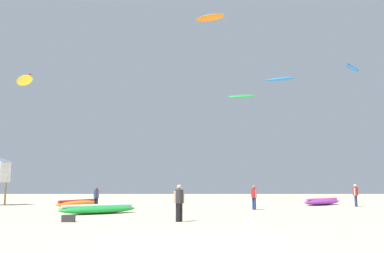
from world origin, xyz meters
TOP-DOWN VIEW (x-y plane):
  - ground_plane at (0.00, 0.00)m, footprint 120.00×120.00m
  - person_foreground at (-0.57, 6.56)m, footprint 0.49×0.39m
  - person_midground at (4.32, 15.44)m, footprint 0.38×0.50m
  - person_left at (12.89, 19.27)m, footprint 0.40×0.50m
  - person_right at (-6.86, 16.65)m, footprint 0.45×0.35m
  - kite_grounded_near at (-8.88, 18.99)m, footprint 2.99×4.79m
  - kite_grounded_mid at (-5.55, 11.64)m, footprint 4.66×3.75m
  - kite_grounded_far at (11.02, 21.66)m, footprint 4.60×4.23m
  - cooler_box at (-5.73, 6.49)m, footprint 0.56×0.36m
  - kite_aloft_0 at (2.46, 37.99)m, footprint 4.21×2.67m
  - kite_aloft_1 at (-13.54, 18.90)m, footprint 2.87×3.33m
  - kite_aloft_2 at (17.55, 29.63)m, footprint 2.94×3.19m
  - kite_aloft_3 at (5.35, 29.33)m, footprint 3.01×1.37m
  - kite_aloft_4 at (12.09, 40.69)m, footprint 4.32×2.59m

SIDE VIEW (x-z plane):
  - ground_plane at x=0.00m, z-range 0.00..0.00m
  - cooler_box at x=-5.73m, z-range 0.00..0.32m
  - kite_grounded_near at x=-8.88m, z-range -0.02..0.56m
  - kite_grounded_mid at x=-5.55m, z-range -0.02..0.56m
  - kite_grounded_far at x=11.02m, z-range -0.02..0.59m
  - person_right at x=-6.86m, z-range 0.13..1.67m
  - person_midground at x=4.32m, z-range 0.14..1.82m
  - person_foreground at x=-0.57m, z-range 0.15..1.87m
  - person_left at x=12.89m, z-range 0.15..1.91m
  - kite_aloft_1 at x=-13.54m, z-range 9.75..10.39m
  - kite_aloft_3 at x=5.35m, z-range 10.78..11.37m
  - kite_aloft_2 at x=17.55m, z-range 13.96..14.60m
  - kite_aloft_4 at x=12.09m, z-range 15.69..16.31m
  - kite_aloft_0 at x=2.46m, z-range 23.28..24.09m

